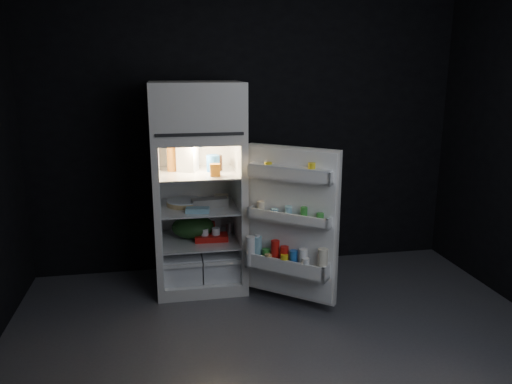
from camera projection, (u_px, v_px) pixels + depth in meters
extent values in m
cube|color=#4D4D52|center=(291.00, 356.00, 3.36)|extent=(4.00, 3.40, 0.00)
cube|color=black|center=(247.00, 127.00, 4.65)|extent=(4.00, 0.00, 2.70)
cube|color=black|center=(449.00, 263.00, 1.41)|extent=(4.00, 0.00, 2.70)
cube|color=white|center=(201.00, 278.00, 4.50)|extent=(0.76, 0.70, 0.10)
cube|color=white|center=(157.00, 210.00, 4.28)|extent=(0.05, 0.70, 1.20)
cube|color=white|center=(239.00, 206.00, 4.40)|extent=(0.05, 0.70, 1.20)
cube|color=white|center=(196.00, 199.00, 4.65)|extent=(0.66, 0.05, 1.20)
cube|color=white|center=(197.00, 136.00, 4.19)|extent=(0.76, 0.70, 0.06)
cube|color=white|center=(196.00, 107.00, 4.13)|extent=(0.76, 0.70, 0.42)
cube|color=black|center=(200.00, 135.00, 3.83)|extent=(0.68, 0.01, 0.02)
cube|color=white|center=(161.00, 211.00, 4.26)|extent=(0.01, 0.65, 1.20)
cube|color=white|center=(236.00, 207.00, 4.37)|extent=(0.01, 0.65, 1.20)
cube|color=white|center=(197.00, 141.00, 4.17)|extent=(0.66, 0.65, 0.01)
cube|color=white|center=(201.00, 273.00, 4.46)|extent=(0.66, 0.65, 0.01)
cube|color=white|center=(198.00, 173.00, 4.24)|extent=(0.65, 0.63, 0.01)
cube|color=white|center=(199.00, 207.00, 4.31)|extent=(0.65, 0.63, 0.01)
cube|color=white|center=(200.00, 240.00, 4.38)|extent=(0.65, 0.63, 0.01)
cube|color=white|center=(182.00, 262.00, 4.42)|extent=(0.32, 0.59, 0.22)
cube|color=white|center=(219.00, 259.00, 4.48)|extent=(0.32, 0.59, 0.22)
cube|color=white|center=(183.00, 266.00, 4.09)|extent=(0.32, 0.02, 0.03)
cube|color=white|center=(223.00, 263.00, 4.15)|extent=(0.32, 0.02, 0.03)
cube|color=#FFE5B2|center=(198.00, 144.00, 4.13)|extent=(0.14, 0.14, 0.02)
cube|color=white|center=(292.00, 224.00, 3.92)|extent=(0.62, 0.52, 1.22)
cube|color=white|center=(291.00, 224.00, 3.89)|extent=(0.56, 0.46, 1.18)
cube|color=white|center=(289.00, 179.00, 3.77)|extent=(0.58, 0.50, 0.02)
cube|color=white|center=(287.00, 175.00, 3.73)|extent=(0.54, 0.45, 0.10)
cube|color=white|center=(331.00, 179.00, 3.60)|extent=(0.07, 0.08, 0.10)
cube|color=white|center=(251.00, 170.00, 3.91)|extent=(0.07, 0.08, 0.10)
cube|color=white|center=(288.00, 222.00, 3.84)|extent=(0.59, 0.51, 0.02)
cube|color=white|center=(286.00, 219.00, 3.80)|extent=(0.54, 0.45, 0.09)
cube|color=white|center=(329.00, 224.00, 3.68)|extent=(0.08, 0.09, 0.09)
cube|color=white|center=(251.00, 212.00, 3.99)|extent=(0.08, 0.09, 0.09)
cube|color=white|center=(286.00, 272.00, 3.92)|extent=(0.61, 0.54, 0.02)
cube|color=white|center=(283.00, 268.00, 3.86)|extent=(0.54, 0.45, 0.13)
cube|color=white|center=(326.00, 273.00, 3.76)|extent=(0.10, 0.12, 0.13)
cube|color=white|center=(250.00, 258.00, 4.07)|extent=(0.10, 0.12, 0.13)
cube|color=white|center=(289.00, 167.00, 3.75)|extent=(0.57, 0.49, 0.02)
cylinder|color=yellow|center=(312.00, 172.00, 3.66)|extent=(0.08, 0.08, 0.13)
cylinder|color=yellow|center=(268.00, 169.00, 3.84)|extent=(0.08, 0.08, 0.11)
cylinder|color=#338C33|center=(320.00, 219.00, 3.71)|extent=(0.08, 0.08, 0.10)
cylinder|color=#338C33|center=(304.00, 215.00, 3.77)|extent=(0.07, 0.07, 0.13)
cylinder|color=#84B9CC|center=(288.00, 213.00, 3.83)|extent=(0.08, 0.08, 0.12)
cylinder|color=#84B9CC|center=(274.00, 214.00, 3.89)|extent=(0.08, 0.08, 0.08)
cylinder|color=beige|center=(261.00, 209.00, 3.94)|extent=(0.08, 0.08, 0.12)
cylinder|color=beige|center=(323.00, 264.00, 3.75)|extent=(0.11, 0.11, 0.23)
cylinder|color=white|center=(303.00, 262.00, 3.83)|extent=(0.10, 0.10, 0.20)
cylinder|color=blue|center=(293.00, 261.00, 3.87)|extent=(0.09, 0.09, 0.18)
cylinder|color=red|center=(284.00, 258.00, 3.91)|extent=(0.10, 0.10, 0.19)
cylinder|color=red|center=(275.00, 254.00, 3.94)|extent=(0.10, 0.10, 0.23)
cylinder|color=#338C33|center=(266.00, 258.00, 3.99)|extent=(0.09, 0.09, 0.15)
cylinder|color=#84B9CC|center=(257.00, 251.00, 4.02)|extent=(0.10, 0.10, 0.24)
cylinder|color=silver|center=(306.00, 268.00, 3.79)|extent=(0.08, 0.08, 0.15)
cylinder|color=yellow|center=(284.00, 263.00, 3.87)|extent=(0.08, 0.08, 0.14)
cylinder|color=tan|center=(268.00, 262.00, 3.94)|extent=(0.08, 0.08, 0.12)
cylinder|color=white|center=(251.00, 251.00, 4.00)|extent=(0.10, 0.10, 0.24)
cylinder|color=white|center=(257.00, 236.00, 3.99)|extent=(0.05, 0.05, 0.02)
cube|color=white|center=(188.00, 157.00, 4.27)|extent=(0.20, 0.20, 0.24)
cylinder|color=blue|center=(213.00, 163.00, 4.26)|extent=(0.13, 0.13, 0.14)
cylinder|color=black|center=(216.00, 163.00, 4.31)|extent=(0.12, 0.12, 0.13)
cylinder|color=#B6671D|center=(172.00, 158.00, 4.26)|extent=(0.11, 0.11, 0.22)
cube|color=orange|center=(215.00, 170.00, 4.08)|extent=(0.09, 0.07, 0.10)
cube|color=gray|center=(210.00, 203.00, 4.30)|extent=(0.32, 0.15, 0.07)
cylinder|color=tan|center=(185.00, 203.00, 4.33)|extent=(0.41, 0.41, 0.04)
cube|color=#84B9CC|center=(198.00, 210.00, 4.12)|extent=(0.21, 0.13, 0.04)
cube|color=beige|center=(221.00, 198.00, 4.50)|extent=(0.14, 0.12, 0.05)
ellipsoid|color=#193815|center=(193.00, 227.00, 4.41)|extent=(0.39, 0.34, 0.20)
cube|color=red|center=(211.00, 238.00, 4.35)|extent=(0.29, 0.17, 0.05)
cylinder|color=red|center=(211.00, 226.00, 4.59)|extent=(0.09, 0.09, 0.09)
cylinder|color=#B5B6BA|center=(229.00, 228.00, 4.55)|extent=(0.09, 0.09, 0.09)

